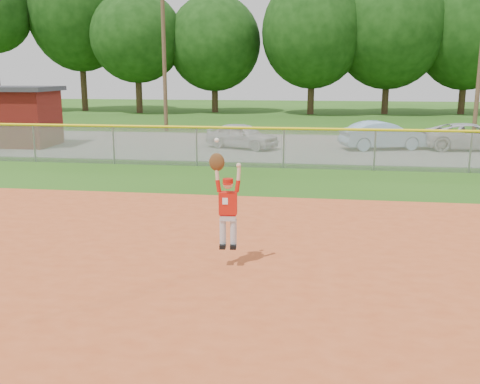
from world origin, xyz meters
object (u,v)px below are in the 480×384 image
car_white_b (471,137)px  car_blue (383,135)px  car_white_a (242,136)px  ballplayer (226,202)px  utility_shed (17,116)px

car_white_b → car_blue: bearing=93.3°
car_white_a → ballplayer: size_ratio=1.73×
car_blue → car_white_b: (4.02, 0.43, -0.04)m
car_blue → utility_shed: (-17.46, -1.27, 0.79)m
utility_shed → ballplayer: size_ratio=1.94×
car_blue → utility_shed: utility_shed is taller
utility_shed → ballplayer: bearing=-49.3°
utility_shed → car_white_b: bearing=4.5°
car_white_a → ballplayer: bearing=-149.0°
car_white_a → ballplayer: ballplayer is taller
utility_shed → ballplayer: (12.86, -14.97, -0.22)m
car_white_a → car_white_b: (10.56, 1.04, 0.01)m
car_white_a → car_white_b: car_white_b is taller
car_blue → ballplayer: 16.89m
car_white_a → ballplayer: 15.77m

